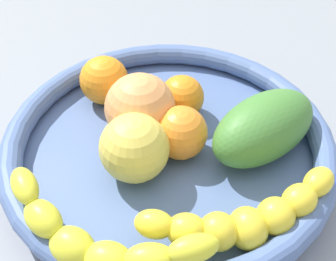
{
  "coord_description": "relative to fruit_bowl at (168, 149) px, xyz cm",
  "views": [
    {
      "loc": [
        -26.91,
        -22.82,
        42.01
      ],
      "look_at": [
        0.0,
        0.0,
        8.23
      ],
      "focal_mm": 49.27,
      "sensor_mm": 36.0,
      "label": 1
    }
  ],
  "objects": [
    {
      "name": "kitchen_counter",
      "position": [
        0.0,
        0.0,
        -3.98
      ],
      "size": [
        120.0,
        120.0,
        3.0
      ],
      "primitive_type": "cube",
      "color": "gray",
      "rests_on": "ground"
    },
    {
      "name": "fruit_bowl",
      "position": [
        0.0,
        0.0,
        0.0
      ],
      "size": [
        36.16,
        36.16,
        4.83
      ],
      "color": "#4F699F",
      "rests_on": "kitchen_counter"
    },
    {
      "name": "banana_draped_left",
      "position": [
        -3.88,
        -12.36,
        2.33
      ],
      "size": [
        17.48,
        12.37,
        4.51
      ],
      "color": "yellow",
      "rests_on": "fruit_bowl"
    },
    {
      "name": "banana_draped_right",
      "position": [
        -14.34,
        -4.02,
        2.83
      ],
      "size": [
        10.05,
        20.4,
        4.85
      ],
      "color": "yellow",
      "rests_on": "fruit_bowl"
    },
    {
      "name": "orange_front",
      "position": [
        1.75,
        11.54,
        2.7
      ],
      "size": [
        5.88,
        5.88,
        5.88
      ],
      "primitive_type": "sphere",
      "color": "orange",
      "rests_on": "fruit_bowl"
    },
    {
      "name": "orange_mid_left",
      "position": [
        5.58,
        2.66,
        2.38
      ],
      "size": [
        5.24,
        5.24,
        5.24
      ],
      "primitive_type": "sphere",
      "color": "orange",
      "rests_on": "fruit_bowl"
    },
    {
      "name": "orange_mid_right",
      "position": [
        0.68,
        -1.17,
        2.66
      ],
      "size": [
        5.81,
        5.81,
        5.81
      ],
      "primitive_type": "sphere",
      "color": "orange",
      "rests_on": "fruit_bowl"
    },
    {
      "name": "mango_green",
      "position": [
        6.51,
        -7.73,
        3.23
      ],
      "size": [
        14.33,
        9.78,
        6.95
      ],
      "primitive_type": "ellipsoid",
      "rotation": [
        0.0,
        0.0,
        6.07
      ],
      "color": "#448135",
      "rests_on": "fruit_bowl"
    },
    {
      "name": "peach_blush",
      "position": [
        0.08,
        3.99,
        3.65
      ],
      "size": [
        7.79,
        7.79,
        7.79
      ],
      "primitive_type": "sphere",
      "color": "#F59E58",
      "rests_on": "fruit_bowl"
    },
    {
      "name": "apple_yellow",
      "position": [
        -4.59,
        0.53,
        3.34
      ],
      "size": [
        7.17,
        7.17,
        7.17
      ],
      "primitive_type": "sphere",
      "color": "#EBD353",
      "rests_on": "fruit_bowl"
    }
  ]
}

